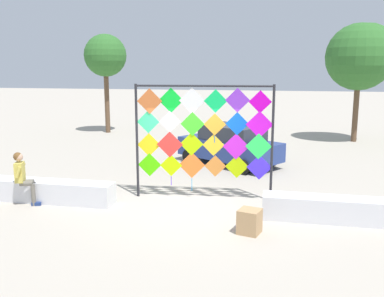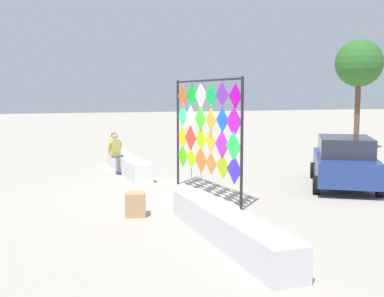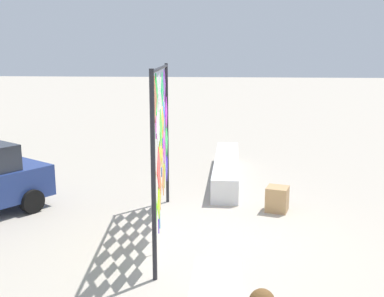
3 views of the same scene
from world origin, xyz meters
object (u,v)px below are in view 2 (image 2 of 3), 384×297
(cardboard_box_large, at_px, (136,204))
(tree_palm_like, at_px, (359,66))
(seated_vendor, at_px, (116,150))
(parked_car, at_px, (344,161))
(kite_display_rack, at_px, (206,127))

(cardboard_box_large, relative_size, tree_palm_like, 0.10)
(seated_vendor, relative_size, parked_car, 0.34)
(tree_palm_like, bearing_deg, parked_car, -41.03)
(parked_car, distance_m, cardboard_box_large, 6.78)
(cardboard_box_large, bearing_deg, tree_palm_like, 123.87)
(seated_vendor, bearing_deg, tree_palm_like, 103.45)
(parked_car, xyz_separation_m, cardboard_box_large, (1.23, -6.65, -0.49))
(seated_vendor, distance_m, tree_palm_like, 13.43)
(kite_display_rack, bearing_deg, cardboard_box_large, -57.70)
(kite_display_rack, xyz_separation_m, cardboard_box_large, (1.45, -2.29, -1.61))
(parked_car, relative_size, tree_palm_like, 0.77)
(tree_palm_like, bearing_deg, cardboard_box_large, -56.13)
(parked_car, bearing_deg, tree_palm_like, 138.97)
(parked_car, bearing_deg, kite_display_rack, -92.84)
(seated_vendor, distance_m, parked_car, 7.57)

